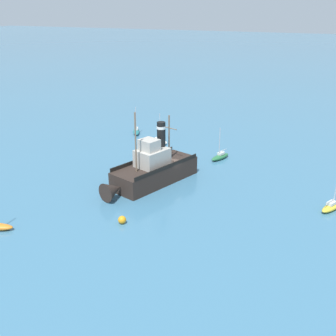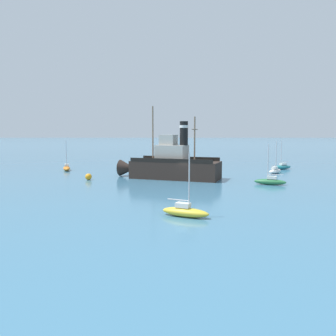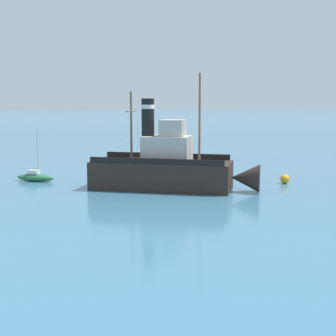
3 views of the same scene
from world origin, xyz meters
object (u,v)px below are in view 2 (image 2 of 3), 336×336
object	(u,v)px
sailboat_yellow	(185,211)
mooring_buoy	(88,177)
old_tugboat	(171,165)
sailboat_orange	(67,168)
sailboat_white	(275,171)
sailboat_green	(270,181)
sailboat_teal	(282,167)

from	to	relation	value
sailboat_yellow	mooring_buoy	bearing A→B (deg)	30.94
old_tugboat	sailboat_orange	distance (m)	19.92
sailboat_white	mooring_buoy	world-z (taller)	sailboat_white
sailboat_green	sailboat_teal	world-z (taller)	same
sailboat_green	sailboat_teal	xyz separation A→B (m)	(17.58, -6.86, 0.00)
old_tugboat	sailboat_green	world-z (taller)	old_tugboat
sailboat_orange	sailboat_teal	distance (m)	36.31
sailboat_white	sailboat_teal	world-z (taller)	same
sailboat_orange	mooring_buoy	bearing A→B (deg)	-151.10
sailboat_teal	mooring_buoy	distance (m)	32.91
sailboat_yellow	sailboat_orange	xyz separation A→B (m)	(31.68, 18.44, 0.00)
sailboat_orange	sailboat_green	world-z (taller)	same
sailboat_white	sailboat_yellow	xyz separation A→B (m)	(-27.78, 14.82, 0.00)
old_tugboat	mooring_buoy	size ratio (longest dim) A/B	16.97
sailboat_orange	mooring_buoy	xyz separation A→B (m)	(-11.43, -6.31, 0.01)
sailboat_orange	mooring_buoy	size ratio (longest dim) A/B	5.65
old_tugboat	sailboat_yellow	size ratio (longest dim) A/B	3.00
sailboat_white	sailboat_orange	size ratio (longest dim) A/B	1.00
old_tugboat	sailboat_yellow	bearing A→B (deg)	-177.05
old_tugboat	sailboat_white	world-z (taller)	old_tugboat
sailboat_green	mooring_buoy	distance (m)	23.41
old_tugboat	sailboat_green	distance (m)	13.38
sailboat_teal	mooring_buoy	world-z (taller)	sailboat_teal
sailboat_green	mooring_buoy	world-z (taller)	sailboat_green
old_tugboat	sailboat_green	size ratio (longest dim) A/B	3.00
old_tugboat	sailboat_green	bearing A→B (deg)	-114.88
old_tugboat	mooring_buoy	bearing A→B (deg)	98.69
old_tugboat	sailboat_orange	xyz separation A→B (m)	(9.75, 17.32, -1.40)
sailboat_teal	sailboat_yellow	bearing A→B (deg)	152.31
sailboat_orange	sailboat_white	bearing A→B (deg)	-96.68
sailboat_teal	sailboat_green	bearing A→B (deg)	158.69
sailboat_teal	mooring_buoy	bearing A→B (deg)	114.54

